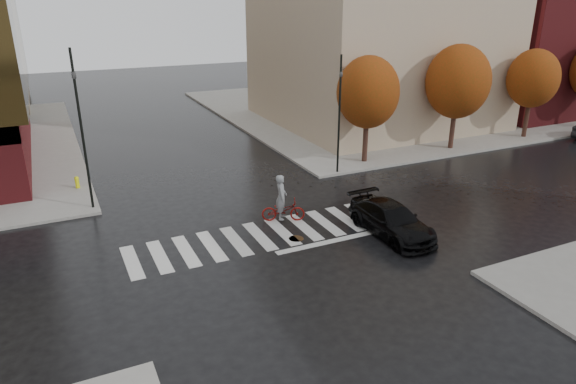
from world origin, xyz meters
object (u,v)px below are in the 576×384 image
at_px(traffic_light_nw, 80,120).
at_px(fire_hydrant, 77,182).
at_px(sedan, 391,220).
at_px(traffic_light_ne, 340,108).
at_px(cyclist, 283,205).

distance_m(traffic_light_nw, fire_hydrant, 5.18).
height_order(sedan, traffic_light_ne, traffic_light_ne).
bearing_deg(fire_hydrant, sedan, -44.30).
xyz_separation_m(traffic_light_ne, fire_hydrant, (-14.13, 3.70, -3.44)).
height_order(sedan, cyclist, cyclist).
bearing_deg(cyclist, traffic_light_nw, 80.02).
bearing_deg(traffic_light_ne, sedan, 51.31).
distance_m(sedan, fire_hydrant, 16.90).
relative_size(cyclist, traffic_light_ne, 0.34).
xyz_separation_m(sedan, traffic_light_nw, (-11.64, 8.58, 3.84)).
distance_m(sedan, cyclist, 5.03).
bearing_deg(traffic_light_nw, cyclist, 69.80).
xyz_separation_m(sedan, cyclist, (-3.72, 3.38, 0.09)).
bearing_deg(traffic_light_nw, sedan, 66.72).
relative_size(cyclist, fire_hydrant, 3.48).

